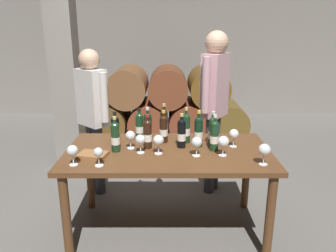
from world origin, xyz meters
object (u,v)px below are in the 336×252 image
Objects in this scene: wine_bottle_2 at (186,128)px; wine_bottle_6 at (164,123)px; wine_bottle_7 at (199,131)px; wine_glass_1 at (158,141)px; wine_bottle_11 at (148,134)px; wine_glass_7 at (140,140)px; wine_glass_3 at (234,134)px; wine_bottle_3 at (213,131)px; wine_glass_8 at (197,143)px; wine_bottle_8 at (115,129)px; taster_seated_left at (92,110)px; wine_bottle_4 at (182,133)px; wine_glass_2 at (264,150)px; tasting_notebook at (93,155)px; wine_bottle_1 at (115,136)px; sommelier_presenting at (214,98)px; wine_glass_4 at (130,136)px; wine_glass_6 at (223,142)px; wine_glass_0 at (98,153)px; wine_bottle_10 at (148,127)px; wine_bottle_0 at (164,129)px; wine_bottle_5 at (214,135)px; wine_glass_5 at (72,151)px; wine_bottle_9 at (140,126)px; dining_table at (168,160)px.

wine_bottle_2 is 0.24m from wine_bottle_6.
wine_glass_1 is (-0.34, -0.18, -0.02)m from wine_bottle_7.
wine_bottle_11 is 0.13m from wine_glass_7.
wine_bottle_3 is at bearing 169.25° from wine_glass_3.
wine_bottle_8 is at bearing 155.33° from wine_glass_8.
wine_bottle_8 is at bearing -59.35° from taster_seated_left.
wine_glass_2 is at bearing -32.03° from wine_bottle_4.
wine_bottle_1 is at bearing 47.44° from tasting_notebook.
wine_glass_2 is 1.09m from sommelier_presenting.
wine_glass_1 reaches higher than wine_glass_4.
wine_bottle_3 is 1.91× the size of wine_glass_8.
wine_bottle_3 is at bearing 102.68° from wine_glass_6.
wine_bottle_2 is at bearing 37.78° from wine_glass_0.
wine_bottle_10 is at bearing 54.75° from tasting_notebook.
wine_bottle_0 is 1.78× the size of wine_glass_2.
wine_bottle_7 is at bearing 9.81° from wine_bottle_1.
wine_glass_7 is 0.39m from tasting_notebook.
wine_bottle_5 is at bearing -12.53° from wine_bottle_8.
wine_bottle_6 is 0.41m from wine_glass_4.
wine_bottle_4 reaches higher than wine_glass_1.
wine_glass_5 is 0.09× the size of sommelier_presenting.
wine_glass_4 is at bearing 167.78° from wine_glass_6.
wine_glass_2 is 0.33m from wine_glass_6.
wine_glass_6 is at bearing -34.70° from taster_seated_left.
wine_glass_5 is at bearing -164.10° from wine_bottle_5.
wine_bottle_2 reaches higher than wine_glass_8.
wine_glass_5 is at bearing -162.73° from wine_glass_3.
wine_bottle_9 is (-0.64, 0.29, -0.01)m from wine_bottle_5.
wine_bottle_10 is (0.08, -0.05, 0.01)m from wine_bottle_9.
sommelier_presenting is at bearing 41.91° from wine_glass_5.
wine_bottle_2 is at bearing -36.54° from wine_bottle_6.
wine_glass_5 is (-0.96, -0.41, -0.03)m from wine_bottle_7.
wine_glass_5 is at bearing -137.82° from wine_glass_4.
taster_seated_left is (-1.49, 1.02, 0.05)m from wine_glass_2.
wine_bottle_6 is 0.98m from wine_glass_2.
wine_bottle_11 is 0.51m from wine_glass_0.
taster_seated_left is (-0.27, 1.04, 0.06)m from wine_glass_0.
wine_bottle_9 is 1.75× the size of wine_glass_6.
wine_bottle_6 is 1.03× the size of wine_bottle_10.
wine_bottle_11 reaches higher than wine_glass_2.
wine_bottle_2 is 1.05× the size of wine_bottle_3.
wine_glass_6 is at bearing -120.97° from wine_glass_3.
wine_bottle_6 is at bearing 84.55° from wine_glass_1.
dining_table is at bearing 150.38° from wine_glass_8.
wine_bottle_8 is at bearing 84.74° from wine_glass_0.
wine_glass_3 is at bearing -14.32° from wine_bottle_9.
wine_bottle_5 reaches higher than wine_glass_6.
wine_bottle_4 is at bearing 10.05° from wine_bottle_1.
wine_bottle_9 reaches higher than wine_glass_4.
wine_glass_7 is at bearing 24.04° from tasting_notebook.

